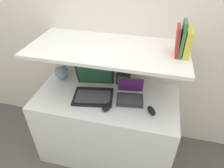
# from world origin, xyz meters

# --- Properties ---
(wall_back) EXTENTS (6.00, 0.05, 2.40)m
(wall_back) POSITION_xyz_m (0.00, 0.72, 1.20)
(wall_back) COLOR silver
(wall_back) RESTS_ON ground_plane
(desk) EXTENTS (1.30, 0.66, 0.76)m
(desk) POSITION_xyz_m (0.00, 0.33, 0.38)
(desk) COLOR white
(desk) RESTS_ON ground_plane
(back_riser) EXTENTS (1.30, 0.04, 1.19)m
(back_riser) POSITION_xyz_m (0.00, 0.68, 0.59)
(back_riser) COLOR silver
(back_riser) RESTS_ON ground_plane
(shelf) EXTENTS (1.30, 0.59, 0.03)m
(shelf) POSITION_xyz_m (0.00, 0.40, 1.20)
(shelf) COLOR white
(shelf) RESTS_ON back_riser
(table_lamp) EXTENTS (0.21, 0.21, 0.32)m
(table_lamp) POSITION_xyz_m (-0.52, 0.51, 0.95)
(table_lamp) COLOR #7593B2
(table_lamp) RESTS_ON desk
(laptop_large) EXTENTS (0.41, 0.39, 0.26)m
(laptop_large) POSITION_xyz_m (-0.12, 0.34, 0.81)
(laptop_large) COLOR black
(laptop_large) RESTS_ON desk
(laptop_small) EXTENTS (0.26, 0.25, 0.17)m
(laptop_small) POSITION_xyz_m (0.22, 0.35, 0.80)
(laptop_small) COLOR #333338
(laptop_small) RESTS_ON desk
(computer_mouse) EXTENTS (0.09, 0.13, 0.04)m
(computer_mouse) POSITION_xyz_m (0.05, 0.17, 0.78)
(computer_mouse) COLOR black
(computer_mouse) RESTS_ON desk
(second_mouse) EXTENTS (0.10, 0.13, 0.04)m
(second_mouse) POSITION_xyz_m (0.42, 0.22, 0.78)
(second_mouse) COLOR black
(second_mouse) RESTS_ON desk
(router_box) EXTENTS (0.13, 0.07, 0.12)m
(router_box) POSITION_xyz_m (0.11, 0.57, 0.82)
(router_box) COLOR black
(router_box) RESTS_ON desk
(book_yellow) EXTENTS (0.04, 0.15, 0.20)m
(book_yellow) POSITION_xyz_m (0.60, 0.40, 1.32)
(book_yellow) COLOR gold
(book_yellow) RESTS_ON shelf
(book_green) EXTENTS (0.02, 0.14, 0.26)m
(book_green) POSITION_xyz_m (0.56, 0.40, 1.35)
(book_green) COLOR #2D7042
(book_green) RESTS_ON shelf
(book_red) EXTENTS (0.04, 0.15, 0.22)m
(book_red) POSITION_xyz_m (0.53, 0.40, 1.33)
(book_red) COLOR #A82823
(book_red) RESTS_ON shelf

